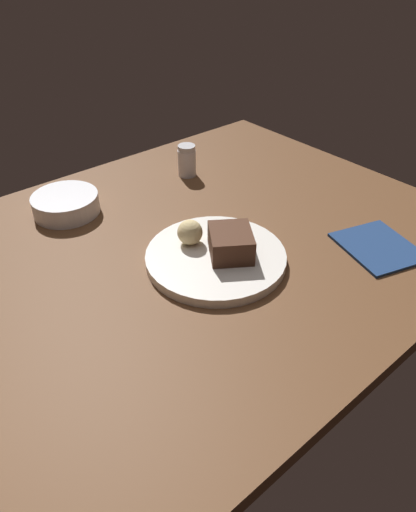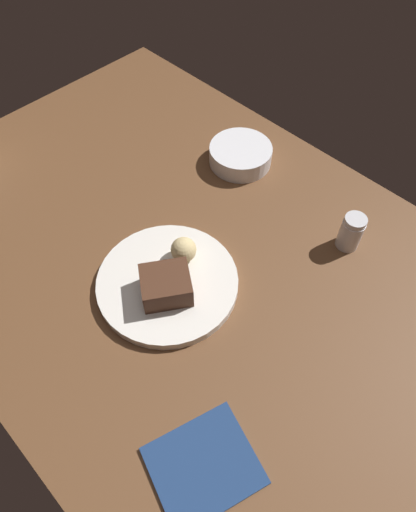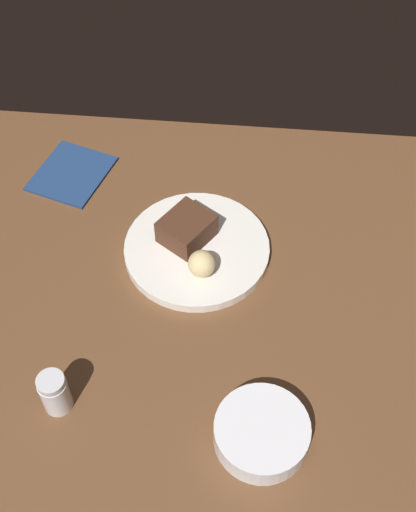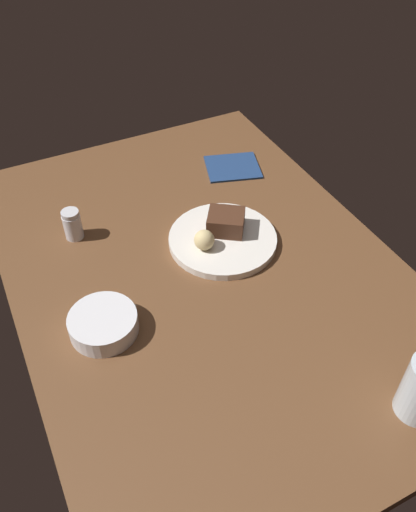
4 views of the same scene
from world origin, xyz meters
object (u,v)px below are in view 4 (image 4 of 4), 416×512
dessert_plate (223,239)px  folded_napkin (233,167)px  bread_roll (204,240)px  chocolate_cake_slice (226,222)px  side_bowl (103,324)px  salt_shaker (72,224)px

dessert_plate → folded_napkin: size_ratio=1.76×
bread_roll → folded_napkin: 36.06cm
chocolate_cake_slice → folded_napkin: size_ratio=0.58×
folded_napkin → dessert_plate: bearing=147.3°
bread_roll → side_bowl: bearing=112.2°
chocolate_cake_slice → side_bowl: chocolate_cake_slice is taller
dessert_plate → folded_napkin: (26.39, -16.95, -0.61)cm
chocolate_cake_slice → bread_roll: size_ratio=1.79×
chocolate_cake_slice → salt_shaker: salt_shaker is taller
salt_shaker → folded_napkin: salt_shaker is taller
dessert_plate → salt_shaker: size_ratio=3.36×
dessert_plate → bread_roll: bread_roll is taller
dessert_plate → side_bowl: bearing=111.0°
chocolate_cake_slice → salt_shaker: bearing=64.3°
salt_shaker → side_bowl: bearing=175.1°
side_bowl → bread_roll: bearing=-67.8°
bread_roll → chocolate_cake_slice: bearing=-65.1°
salt_shaker → folded_napkin: size_ratio=0.52×
dessert_plate → side_bowl: side_bowl is taller
chocolate_cake_slice → dessert_plate: bearing=137.1°
dessert_plate → chocolate_cake_slice: (1.94, -1.80, 3.28)cm
side_bowl → chocolate_cake_slice: bearing=-67.2°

